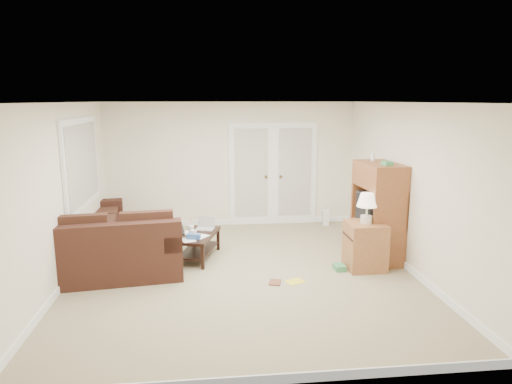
{
  "coord_description": "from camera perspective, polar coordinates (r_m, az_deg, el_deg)",
  "views": [
    {
      "loc": [
        -0.5,
        -6.41,
        2.53
      ],
      "look_at": [
        0.27,
        0.63,
        1.1
      ],
      "focal_mm": 32.0,
      "sensor_mm": 36.0,
      "label": 1
    }
  ],
  "objects": [
    {
      "name": "french_doors",
      "position": [
        9.35,
        2.14,
        2.2
      ],
      "size": [
        1.8,
        0.05,
        2.13
      ],
      "color": "silver",
      "rests_on": "floor"
    },
    {
      "name": "ceiling",
      "position": [
        6.43,
        -1.82,
        11.13
      ],
      "size": [
        5.0,
        5.5,
        0.02
      ],
      "primitive_type": "cube",
      "color": "white",
      "rests_on": "wall_back"
    },
    {
      "name": "floor",
      "position": [
        6.91,
        -1.69,
        -10.07
      ],
      "size": [
        5.5,
        5.5,
        0.0
      ],
      "primitive_type": "plane",
      "color": "tan",
      "rests_on": "ground"
    },
    {
      "name": "floor_greenbox",
      "position": [
        7.12,
        10.36,
        -9.25
      ],
      "size": [
        0.17,
        0.22,
        0.08
      ],
      "primitive_type": "cube",
      "rotation": [
        0.0,
        0.0,
        0.05
      ],
      "color": "#418F58",
      "rests_on": "floor"
    },
    {
      "name": "wall_front",
      "position": [
        3.91,
        1.45,
        -7.72
      ],
      "size": [
        5.0,
        0.02,
        2.5
      ],
      "primitive_type": "cube",
      "color": "white",
      "rests_on": "floor"
    },
    {
      "name": "window_left",
      "position": [
        7.73,
        -20.95,
        3.37
      ],
      "size": [
        0.05,
        1.92,
        1.42
      ],
      "color": "silver",
      "rests_on": "wall_left"
    },
    {
      "name": "floor_book",
      "position": [
        6.57,
        1.67,
        -11.18
      ],
      "size": [
        0.21,
        0.25,
        0.02
      ],
      "primitive_type": "imported",
      "rotation": [
        0.0,
        0.0,
        -0.26
      ],
      "color": "brown",
      "rests_on": "floor"
    },
    {
      "name": "space_heater",
      "position": [
        9.48,
        8.74,
        -3.17
      ],
      "size": [
        0.15,
        0.13,
        0.33
      ],
      "primitive_type": "cube",
      "rotation": [
        0.0,
        0.0,
        -0.21
      ],
      "color": "white",
      "rests_on": "floor"
    },
    {
      "name": "wall_right",
      "position": [
        7.19,
        18.52,
        0.56
      ],
      "size": [
        0.02,
        5.5,
        2.5
      ],
      "primitive_type": "cube",
      "color": "white",
      "rests_on": "floor"
    },
    {
      "name": "floor_magazine",
      "position": [
        6.62,
        4.89,
        -11.1
      ],
      "size": [
        0.3,
        0.27,
        0.01
      ],
      "primitive_type": "cube",
      "rotation": [
        0.0,
        0.0,
        0.37
      ],
      "color": "yellow",
      "rests_on": "floor"
    },
    {
      "name": "wall_back",
      "position": [
        9.26,
        -3.1,
        3.45
      ],
      "size": [
        5.0,
        0.02,
        2.5
      ],
      "primitive_type": "cube",
      "color": "white",
      "rests_on": "floor"
    },
    {
      "name": "wall_left",
      "position": [
        6.84,
        -23.13,
        -0.31
      ],
      "size": [
        0.02,
        5.5,
        2.5
      ],
      "primitive_type": "cube",
      "color": "white",
      "rests_on": "floor"
    },
    {
      "name": "coffee_table",
      "position": [
        7.51,
        -7.21,
        -6.55
      ],
      "size": [
        0.77,
        1.11,
        0.69
      ],
      "rotation": [
        0.0,
        0.0,
        -0.28
      ],
      "color": "black",
      "rests_on": "floor"
    },
    {
      "name": "sectional_sofa",
      "position": [
        7.64,
        -18.93,
        -5.82
      ],
      "size": [
        2.26,
        2.97,
        0.89
      ],
      "rotation": [
        0.0,
        0.0,
        0.12
      ],
      "color": "#3C1F17",
      "rests_on": "floor"
    },
    {
      "name": "side_cabinet",
      "position": [
        7.15,
        13.5,
        -6.07
      ],
      "size": [
        0.55,
        0.55,
        1.17
      ],
      "rotation": [
        0.0,
        0.0,
        -0.0
      ],
      "color": "#A1653B",
      "rests_on": "floor"
    },
    {
      "name": "baseboards",
      "position": [
        6.89,
        -1.69,
        -9.69
      ],
      "size": [
        5.0,
        5.5,
        0.1
      ],
      "primitive_type": null,
      "color": "silver",
      "rests_on": "floor"
    },
    {
      "name": "tv_armoire",
      "position": [
        7.52,
        14.96,
        -2.34
      ],
      "size": [
        0.59,
        1.0,
        1.69
      ],
      "rotation": [
        0.0,
        0.0,
        0.05
      ],
      "color": "brown",
      "rests_on": "floor"
    }
  ]
}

